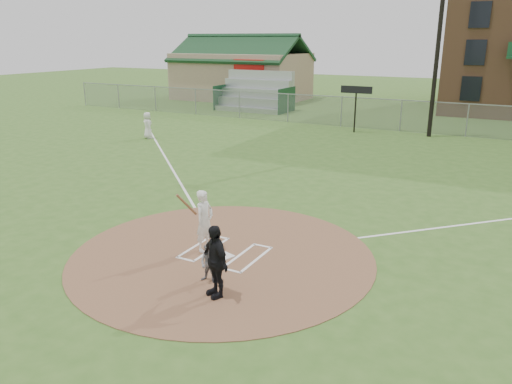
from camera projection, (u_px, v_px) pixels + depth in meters
The scene contains 14 objects.
ground at pixel (222, 255), 13.90m from camera, with size 140.00×140.00×0.00m, color #365C1F.
dirt_circle at pixel (222, 255), 13.89m from camera, with size 8.40×8.40×0.02m, color brown.
home_plate at pixel (224, 256), 13.75m from camera, with size 0.46×0.46×0.03m, color silver.
foul_line_third at pixel (165, 156), 25.52m from camera, with size 0.10×24.00×0.01m, color white.
catcher at pixel (209, 263), 12.20m from camera, with size 0.48×0.37×0.99m, color gray.
umpire at pixel (215, 261), 11.44m from camera, with size 1.03×0.43×1.75m, color black.
ondeck_player at pixel (148, 125), 29.89m from camera, with size 0.77×0.50×1.58m, color silver.
batters_boxes at pixel (225, 252), 14.02m from camera, with size 2.08×1.88×0.01m.
batter_at_plate at pixel (204, 221), 13.94m from camera, with size 0.71×1.01×1.78m.
outfield_fence at pixel (401, 116), 32.17m from camera, with size 56.08×0.08×2.03m.
bleachers at pixel (254, 91), 41.36m from camera, with size 6.08×3.20×3.20m.
clubhouse at pixel (242, 74), 49.10m from camera, with size 12.20×8.71×6.23m.
light_pole at pixel (440, 23), 28.78m from camera, with size 1.20×0.30×12.22m.
scoreboard_sign at pixel (356, 95), 31.37m from camera, with size 2.00×0.10×2.93m.
Camera 1 is at (6.80, -10.84, 5.79)m, focal length 35.00 mm.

